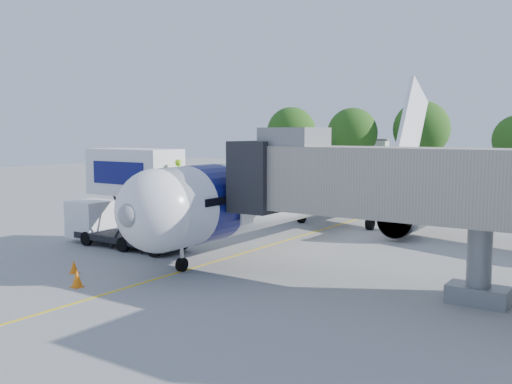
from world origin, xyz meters
The scene contains 12 objects.
ground centered at (0.00, 0.00, 0.00)m, with size 160.00×160.00×0.00m, color #969693.
guidance_line centered at (0.00, 0.00, 0.01)m, with size 0.15×70.00×0.01m, color yellow.
taxiway_strip centered at (0.00, 42.00, 0.00)m, with size 120.00×10.00×0.01m, color #59595B.
aircraft centered at (0.00, 4.12, 2.95)m, with size 34.17×37.73×11.35m.
jet_bridge centered at (7.99, -7.00, 4.34)m, with size 13.90×3.20×6.60m.
catering_hiloader centered at (-6.26, -7.00, 2.76)m, with size 8.50×2.44×5.50m.
safety_cone_a centered at (-1.76, -13.99, 0.35)m, with size 0.47×0.47×0.74m.
safety_cone_b centered at (-3.84, -12.53, 0.29)m, with size 0.38×0.38×0.61m.
outbuilding_left centered at (-28.00, 60.00, 2.66)m, with size 18.40×8.40×5.30m.
tree_a centered at (-33.79, 56.32, 6.52)m, with size 8.42×8.42×10.74m.
tree_b centered at (-22.01, 55.76, 6.26)m, with size 8.08×8.08×10.31m.
tree_c centered at (-12.47, 60.82, 6.91)m, with size 8.92×8.92×11.37m.
Camera 1 is at (17.45, -28.77, 6.40)m, focal length 40.00 mm.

